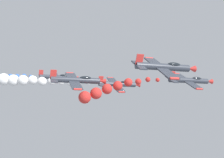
{
  "coord_description": "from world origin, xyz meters",
  "views": [
    {
      "loc": [
        56.43,
        -18.48,
        108.27
      ],
      "look_at": [
        0.0,
        0.0,
        116.49
      ],
      "focal_mm": 46.35,
      "sensor_mm": 36.0,
      "label": 1
    }
  ],
  "objects_px": {
    "airplane_lead": "(189,80)",
    "airplane_left_outer": "(77,80)",
    "airplane_left_inner": "(118,84)",
    "airplane_right_inner": "(164,67)",
    "airplane_right_outer": "(57,77)"
  },
  "relations": [
    {
      "from": "airplane_left_outer",
      "to": "airplane_lead",
      "type": "bearing_deg",
      "value": 88.68
    },
    {
      "from": "airplane_lead",
      "to": "airplane_left_outer",
      "type": "distance_m",
      "value": 23.56
    },
    {
      "from": "airplane_right_inner",
      "to": "airplane_right_outer",
      "type": "relative_size",
      "value": 1.0
    },
    {
      "from": "airplane_lead",
      "to": "airplane_right_outer",
      "type": "xyz_separation_m",
      "value": [
        -24.85,
        -23.91,
        3.04
      ]
    },
    {
      "from": "airplane_left_inner",
      "to": "airplane_lead",
      "type": "bearing_deg",
      "value": 44.17
    },
    {
      "from": "airplane_lead",
      "to": "airplane_right_outer",
      "type": "distance_m",
      "value": 34.62
    },
    {
      "from": "airplane_lead",
      "to": "airplane_right_inner",
      "type": "bearing_deg",
      "value": -45.64
    },
    {
      "from": "airplane_right_inner",
      "to": "airplane_right_outer",
      "type": "bearing_deg",
      "value": -162.79
    },
    {
      "from": "airplane_left_inner",
      "to": "airplane_left_outer",
      "type": "height_order",
      "value": "airplane_left_inner"
    },
    {
      "from": "airplane_left_inner",
      "to": "airplane_right_inner",
      "type": "relative_size",
      "value": 1.0
    },
    {
      "from": "airplane_left_inner",
      "to": "airplane_right_inner",
      "type": "distance_m",
      "value": 24.07
    },
    {
      "from": "airplane_right_inner",
      "to": "airplane_lead",
      "type": "bearing_deg",
      "value": 134.36
    },
    {
      "from": "airplane_lead",
      "to": "airplane_left_outer",
      "type": "xyz_separation_m",
      "value": [
        -0.54,
        -23.54,
        -0.85
      ]
    },
    {
      "from": "airplane_lead",
      "to": "airplane_left_inner",
      "type": "height_order",
      "value": "airplane_left_inner"
    },
    {
      "from": "airplane_right_inner",
      "to": "airplane_left_outer",
      "type": "bearing_deg",
      "value": -138.87
    }
  ]
}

